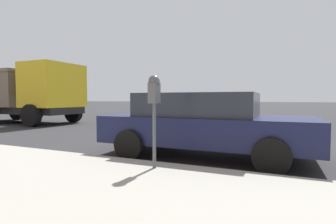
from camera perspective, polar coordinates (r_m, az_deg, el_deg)
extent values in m
plane|color=#2B2B2D|center=(6.81, 10.16, -8.03)|extent=(220.00, 220.00, 0.00)
cylinder|color=#4C5156|center=(4.38, -3.00, -5.20)|extent=(0.06, 0.06, 1.08)
cube|color=#4C5156|center=(4.34, -3.03, 4.14)|extent=(0.20, 0.14, 0.34)
sphere|color=#4C5156|center=(4.35, -3.03, 6.82)|extent=(0.19, 0.19, 0.19)
cube|color=#19389E|center=(4.43, -2.40, 3.57)|extent=(0.01, 0.11, 0.12)
cube|color=black|center=(4.44, -2.41, 5.11)|extent=(0.01, 0.10, 0.08)
cube|color=#14193D|center=(5.83, 8.16, -3.74)|extent=(1.88, 4.48, 0.59)
cube|color=#232833|center=(5.84, 6.51, 1.64)|extent=(1.64, 2.52, 0.50)
cylinder|color=black|center=(6.58, 22.05, -5.75)|extent=(0.23, 0.64, 0.64)
cylinder|color=black|center=(4.78, 21.59, -8.95)|extent=(0.23, 0.64, 0.64)
cylinder|color=black|center=(7.18, -0.67, -4.83)|extent=(0.23, 0.64, 0.64)
cylinder|color=black|center=(5.58, -8.38, -7.09)|extent=(0.23, 0.64, 0.64)
cube|color=black|center=(16.11, -29.08, 0.42)|extent=(2.29, 6.53, 0.35)
cube|color=gold|center=(14.37, -23.64, 5.28)|extent=(2.66, 1.97, 2.15)
cube|color=#6B6051|center=(17.11, -31.69, 3.97)|extent=(2.67, 4.06, 1.74)
cube|color=#6B6051|center=(17.16, -31.78, 7.13)|extent=(2.77, 4.16, 0.16)
cylinder|color=black|center=(15.31, -19.90, -0.16)|extent=(0.31, 1.04, 1.04)
cylinder|color=black|center=(13.51, -27.64, -0.69)|extent=(0.31, 1.04, 1.04)
cylinder|color=black|center=(17.45, -26.92, 0.05)|extent=(0.31, 1.04, 1.04)
cylinder|color=black|center=(18.74, -30.10, 0.15)|extent=(0.31, 1.04, 1.04)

